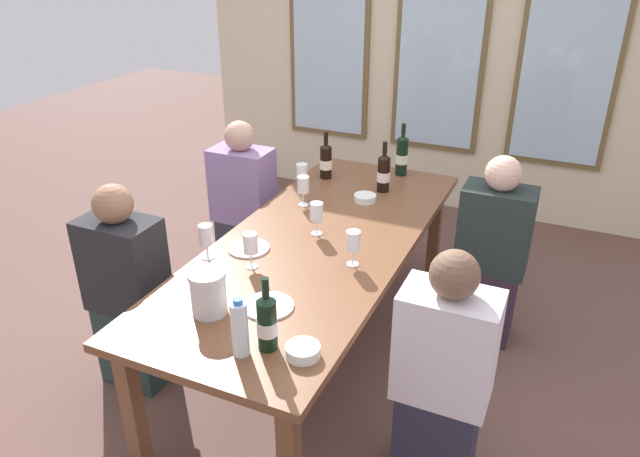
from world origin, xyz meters
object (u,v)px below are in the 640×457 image
object	(u,v)px
water_bottle	(240,328)
wine_glass_4	(250,245)
wine_glass_2	(353,242)
wine_glass_1	(303,186)
wine_bottle_0	(384,173)
wine_bottle_1	(267,322)
dining_table	(318,252)
wine_glass_3	(317,213)
tasting_bowl_1	(303,351)
seated_person_0	(128,293)
wine_bottle_2	(402,155)
seated_person_2	(244,208)
white_plate_1	(268,306)
wine_glass_0	(206,236)
metal_pitcher	(208,292)
seated_person_3	(491,256)
seated_person_1	(442,379)
white_plate_0	(249,248)
wine_glass_5	(302,172)
tasting_bowl_0	(365,198)
wine_bottle_3	(326,161)

from	to	relation	value
water_bottle	wine_glass_4	size ratio (longest dim) A/B	1.38
wine_glass_2	wine_glass_1	bearing A→B (deg)	134.31
wine_bottle_0	wine_bottle_1	size ratio (longest dim) A/B	1.02
dining_table	wine_glass_3	bearing A→B (deg)	120.82
dining_table	wine_glass_3	xyz separation A→B (m)	(-0.03, 0.05, 0.19)
tasting_bowl_1	seated_person_0	distance (m)	1.20
wine_bottle_2	seated_person_0	size ratio (longest dim) A/B	0.30
dining_table	seated_person_2	bearing A→B (deg)	144.14
white_plate_1	wine_glass_0	distance (m)	0.54
metal_pitcher	wine_bottle_1	distance (m)	0.35
wine_bottle_2	seated_person_3	distance (m)	0.89
wine_bottle_0	wine_bottle_2	bearing A→B (deg)	86.78
wine_bottle_1	tasting_bowl_1	xyz separation A→B (m)	(0.14, 0.01, -0.09)
seated_person_0	seated_person_1	bearing A→B (deg)	0.69
seated_person_0	wine_glass_2	bearing A→B (deg)	20.07
metal_pitcher	wine_glass_1	world-z (taller)	metal_pitcher
white_plate_0	metal_pitcher	xyz separation A→B (m)	(0.13, -0.54, 0.09)
wine_glass_1	wine_glass_4	bearing A→B (deg)	-83.36
wine_glass_2	wine_glass_5	xyz separation A→B (m)	(-0.60, 0.70, 0.00)
white_plate_0	wine_bottle_2	bearing A→B (deg)	73.39
wine_glass_5	seated_person_0	world-z (taller)	seated_person_0
dining_table	tasting_bowl_1	distance (m)	0.94
white_plate_0	tasting_bowl_0	size ratio (longest dim) A/B	1.61
dining_table	seated_person_1	distance (m)	0.96
wine_bottle_0	seated_person_0	world-z (taller)	seated_person_0
white_plate_1	seated_person_2	bearing A→B (deg)	125.22
tasting_bowl_1	wine_glass_5	world-z (taller)	wine_glass_5
wine_glass_1	wine_glass_5	bearing A→B (deg)	117.95
tasting_bowl_0	water_bottle	xyz separation A→B (m)	(0.07, -1.50, 0.09)
wine_bottle_1	seated_person_3	size ratio (longest dim) A/B	0.27
wine_bottle_1	wine_glass_1	world-z (taller)	wine_bottle_1
wine_bottle_0	dining_table	bearing A→B (deg)	-97.30
dining_table	seated_person_2	size ratio (longest dim) A/B	2.07
white_plate_0	wine_glass_0	distance (m)	0.23
wine_bottle_1	wine_glass_0	bearing A→B (deg)	140.76
tasting_bowl_0	wine_glass_3	bearing A→B (deg)	-99.45
white_plate_0	wine_glass_0	world-z (taller)	wine_glass_0
wine_bottle_2	seated_person_3	size ratio (longest dim) A/B	0.30
wine_glass_1	seated_person_1	world-z (taller)	seated_person_1
wine_glass_4	seated_person_0	size ratio (longest dim) A/B	0.16
dining_table	wine_glass_4	world-z (taller)	wine_glass_4
tasting_bowl_0	seated_person_1	distance (m)	1.33
wine_bottle_2	wine_glass_0	distance (m)	1.53
wine_bottle_3	water_bottle	distance (m)	1.80
wine_glass_2	wine_bottle_0	bearing A→B (deg)	100.07
wine_bottle_0	wine_glass_1	xyz separation A→B (m)	(-0.35, -0.38, -0.00)
wine_glass_0	wine_glass_3	distance (m)	0.58
seated_person_1	dining_table	bearing A→B (deg)	146.25
seated_person_2	wine_glass_0	bearing A→B (deg)	-67.94
wine_bottle_2	seated_person_3	bearing A→B (deg)	-33.50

